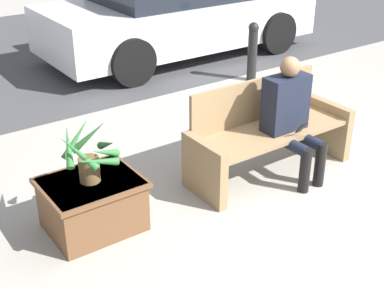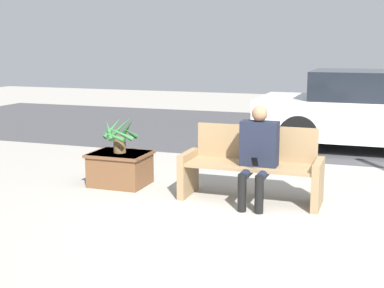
{
  "view_description": "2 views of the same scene",
  "coord_description": "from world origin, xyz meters",
  "px_view_note": "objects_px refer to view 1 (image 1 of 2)",
  "views": [
    {
      "loc": [
        -3.56,
        -2.69,
        2.66
      ],
      "look_at": [
        -1.12,
        0.76,
        0.57
      ],
      "focal_mm": 50.0,
      "sensor_mm": 36.0,
      "label": 1
    },
    {
      "loc": [
        1.27,
        -5.58,
        1.93
      ],
      "look_at": [
        -0.99,
        0.84,
        0.65
      ],
      "focal_mm": 50.0,
      "sensor_mm": 36.0,
      "label": 2
    }
  ],
  "objects_px": {
    "planter_box": "(93,203)",
    "bollard_post": "(252,50)",
    "parked_car": "(177,12)",
    "person_seated": "(291,113)",
    "bench": "(267,132)",
    "potted_plant": "(89,156)"
  },
  "relations": [
    {
      "from": "planter_box",
      "to": "bollard_post",
      "type": "distance_m",
      "value": 4.13
    },
    {
      "from": "planter_box",
      "to": "bollard_post",
      "type": "bearing_deg",
      "value": 30.35
    },
    {
      "from": "planter_box",
      "to": "parked_car",
      "type": "relative_size",
      "value": 0.18
    },
    {
      "from": "person_seated",
      "to": "planter_box",
      "type": "bearing_deg",
      "value": 172.45
    },
    {
      "from": "planter_box",
      "to": "bollard_post",
      "type": "xyz_separation_m",
      "value": [
        3.56,
        2.08,
        0.2
      ]
    },
    {
      "from": "bench",
      "to": "parked_car",
      "type": "distance_m",
      "value": 4.15
    },
    {
      "from": "potted_plant",
      "to": "bollard_post",
      "type": "xyz_separation_m",
      "value": [
        3.56,
        2.1,
        -0.24
      ]
    },
    {
      "from": "person_seated",
      "to": "potted_plant",
      "type": "xyz_separation_m",
      "value": [
        -1.98,
        0.25,
        0.03
      ]
    },
    {
      "from": "person_seated",
      "to": "parked_car",
      "type": "bearing_deg",
      "value": 70.86
    },
    {
      "from": "bollard_post",
      "to": "parked_car",
      "type": "bearing_deg",
      "value": 95.88
    },
    {
      "from": "person_seated",
      "to": "planter_box",
      "type": "distance_m",
      "value": 2.05
    },
    {
      "from": "potted_plant",
      "to": "person_seated",
      "type": "bearing_deg",
      "value": -7.21
    },
    {
      "from": "person_seated",
      "to": "potted_plant",
      "type": "height_order",
      "value": "person_seated"
    },
    {
      "from": "person_seated",
      "to": "bollard_post",
      "type": "xyz_separation_m",
      "value": [
        1.57,
        2.35,
        -0.22
      ]
    },
    {
      "from": "person_seated",
      "to": "potted_plant",
      "type": "distance_m",
      "value": 2.0
    },
    {
      "from": "planter_box",
      "to": "potted_plant",
      "type": "bearing_deg",
      "value": -78.56
    },
    {
      "from": "parked_car",
      "to": "potted_plant",
      "type": "bearing_deg",
      "value": -131.8
    },
    {
      "from": "bench",
      "to": "bollard_post",
      "type": "bearing_deg",
      "value": 52.04
    },
    {
      "from": "bench",
      "to": "potted_plant",
      "type": "height_order",
      "value": "potted_plant"
    },
    {
      "from": "bollard_post",
      "to": "potted_plant",
      "type": "bearing_deg",
      "value": -149.48
    },
    {
      "from": "potted_plant",
      "to": "bench",
      "type": "bearing_deg",
      "value": -2.0
    },
    {
      "from": "planter_box",
      "to": "parked_car",
      "type": "distance_m",
      "value": 5.09
    }
  ]
}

